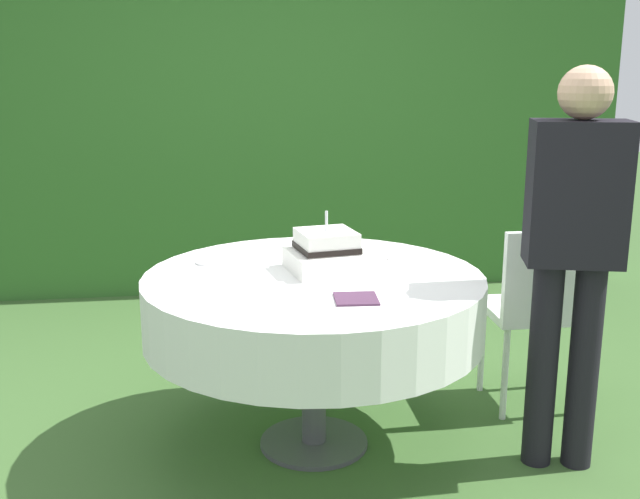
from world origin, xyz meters
TOP-DOWN VIEW (x-y plane):
  - ground_plane at (0.00, 0.00)m, footprint 20.00×20.00m
  - foliage_hedge at (0.00, 2.51)m, footprint 5.01×0.43m
  - cake_table at (0.00, 0.00)m, footprint 1.40×1.40m
  - wedding_cake at (0.06, 0.06)m, footprint 0.35×0.35m
  - serving_plate_near at (0.43, 0.20)m, footprint 0.14×0.14m
  - serving_plate_far at (-0.42, 0.25)m, footprint 0.12×0.12m
  - napkin_stack at (0.11, -0.35)m, footprint 0.17×0.17m
  - garden_chair at (1.06, 0.20)m, footprint 0.40×0.40m
  - standing_person at (0.97, -0.29)m, footprint 0.40×0.28m

SIDE VIEW (x-z plane):
  - ground_plane at x=0.00m, z-range 0.00..0.00m
  - garden_chair at x=1.06m, z-range 0.10..0.99m
  - cake_table at x=0.00m, z-range 0.25..1.01m
  - napkin_stack at x=0.11m, z-range 0.76..0.77m
  - serving_plate_near at x=0.43m, z-range 0.76..0.77m
  - serving_plate_far at x=-0.42m, z-range 0.76..0.77m
  - wedding_cake at x=0.06m, z-range 0.71..0.97m
  - standing_person at x=0.97m, z-range 0.13..1.73m
  - foliage_hedge at x=0.00m, z-range 0.00..2.54m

